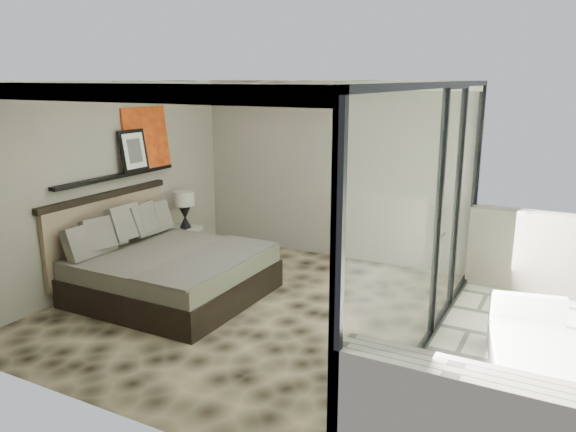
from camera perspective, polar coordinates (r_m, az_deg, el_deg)
The scene contains 12 objects.
floor at distance 7.22m, azimuth -4.11°, elevation -9.29°, with size 5.00×5.00×0.00m, color black.
ceiling at distance 6.64m, azimuth -4.54°, elevation 13.42°, with size 4.50×5.00×0.02m, color silver.
back_wall at distance 8.96m, azimuth 4.23°, elevation 4.61°, with size 4.50×0.02×2.80m, color gray.
left_wall at distance 8.20m, azimuth -17.70°, elevation 3.11°, with size 0.02×5.00×2.80m, color gray.
glass_wall at distance 5.93m, azimuth 14.39°, elevation -0.59°, with size 0.08×5.00×2.80m, color white.
picture_ledge at distance 8.21m, azimuth -16.96°, elevation 3.89°, with size 0.12×2.20×0.05m, color black.
bed at distance 7.67m, azimuth -12.28°, elevation -5.27°, with size 2.25×2.17×1.24m.
nightstand at distance 9.16m, azimuth -10.57°, elevation -2.90°, with size 0.46×0.46×0.46m, color black.
table_lamp at distance 8.99m, azimuth -10.47°, elevation 1.13°, with size 0.32×0.32×0.58m.
abstract_canvas at distance 8.62m, azimuth -14.20°, elevation 7.71°, with size 0.04×0.90×0.90m, color #AA0E0F.
framed_print at distance 8.35m, azimuth -15.43°, elevation 6.41°, with size 0.03×0.50×0.60m, color black.
lounger at distance 6.07m, azimuth 23.71°, elevation -13.27°, with size 1.08×1.67×0.60m.
Camera 1 is at (3.56, -5.61, 2.84)m, focal length 35.00 mm.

